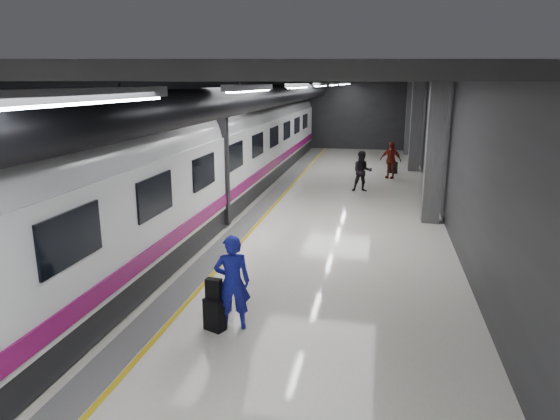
# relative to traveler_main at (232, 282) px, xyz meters

# --- Properties ---
(ground) EXTENTS (40.00, 40.00, 0.00)m
(ground) POSITION_rel_traveler_main_xyz_m (-0.31, 6.38, -0.91)
(ground) COLOR silver
(ground) RESTS_ON ground
(platform_hall) EXTENTS (10.02, 40.02, 4.51)m
(platform_hall) POSITION_rel_traveler_main_xyz_m (-0.59, 7.34, 2.62)
(platform_hall) COLOR black
(platform_hall) RESTS_ON ground
(train) EXTENTS (3.05, 38.00, 4.05)m
(train) POSITION_rel_traveler_main_xyz_m (-3.56, 6.38, 1.16)
(train) COLOR black
(train) RESTS_ON ground
(traveler_main) EXTENTS (0.77, 0.63, 1.83)m
(traveler_main) POSITION_rel_traveler_main_xyz_m (0.00, 0.00, 0.00)
(traveler_main) COLOR #1726AE
(traveler_main) RESTS_ON ground
(suitcase_main) EXTENTS (0.44, 0.36, 0.62)m
(suitcase_main) POSITION_rel_traveler_main_xyz_m (-0.31, -0.14, -0.61)
(suitcase_main) COLOR black
(suitcase_main) RESTS_ON ground
(shoulder_bag) EXTENTS (0.31, 0.19, 0.39)m
(shoulder_bag) POSITION_rel_traveler_main_xyz_m (-0.32, -0.12, -0.10)
(shoulder_bag) COLOR black
(shoulder_bag) RESTS_ON suitcase_main
(traveler_far_a) EXTENTS (0.90, 0.75, 1.70)m
(traveler_far_a) POSITION_rel_traveler_main_xyz_m (1.83, 12.66, -0.06)
(traveler_far_a) COLOR black
(traveler_far_a) RESTS_ON ground
(traveler_far_b) EXTENTS (1.10, 0.75, 1.74)m
(traveler_far_b) POSITION_rel_traveler_main_xyz_m (3.03, 15.97, -0.04)
(traveler_far_b) COLOR maroon
(traveler_far_b) RESTS_ON ground
(suitcase_far) EXTENTS (0.45, 0.38, 0.56)m
(suitcase_far) POSITION_rel_traveler_main_xyz_m (3.20, 17.40, -0.63)
(suitcase_far) COLOR black
(suitcase_far) RESTS_ON ground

